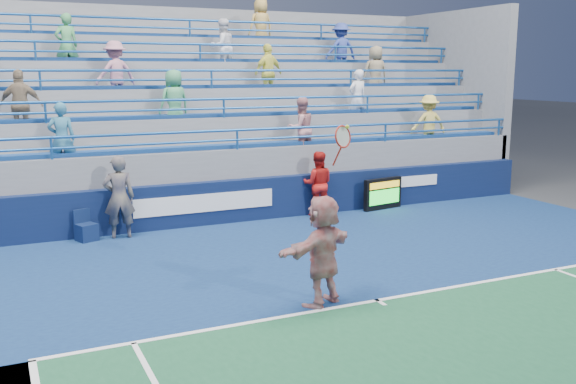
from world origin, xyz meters
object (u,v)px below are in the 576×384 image
tennis_player (323,250)px  judge_chair (86,231)px  ball_girl (318,184)px  serve_speed_board (383,194)px  line_judge (119,197)px

tennis_player → judge_chair: bearing=117.2°
tennis_player → ball_girl: bearing=63.3°
judge_chair → ball_girl: ball_girl is taller
serve_speed_board → judge_chair: serve_speed_board is taller
line_judge → tennis_player: bearing=118.1°
serve_speed_board → judge_chair: (-8.03, -0.02, -0.22)m
judge_chair → ball_girl: (6.01, 0.11, 0.64)m
tennis_player → line_judge: (-2.25, 5.79, 0.03)m
tennis_player → line_judge: 6.21m
ball_girl → tennis_player: bearing=87.7°
line_judge → serve_speed_board: bearing=-172.4°
judge_chair → line_judge: bearing=-4.9°
tennis_player → ball_girl: size_ratio=1.72×
judge_chair → tennis_player: 6.62m
judge_chair → serve_speed_board: bearing=0.2°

